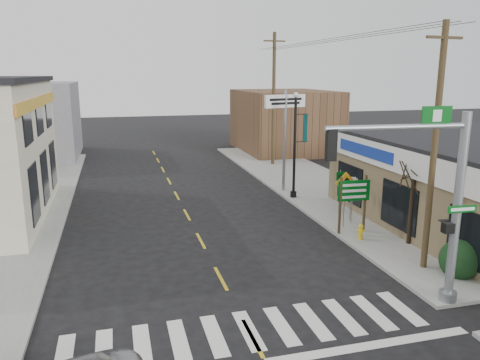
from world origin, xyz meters
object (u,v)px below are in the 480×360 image
object	(u,v)px
traffic_signal_pole	(439,190)
utility_pole_far	(274,98)
guide_sign	(353,196)
dance_center_sign	(285,115)
fire_hydrant	(361,231)
lamp_post	(296,138)
bare_tree	(415,167)
utility_pole_near	(434,147)

from	to	relation	value
traffic_signal_pole	utility_pole_far	size ratio (longest dim) A/B	0.61
guide_sign	dance_center_sign	world-z (taller)	dance_center_sign
guide_sign	fire_hydrant	bearing A→B (deg)	-89.18
traffic_signal_pole	guide_sign	xyz separation A→B (m)	(0.90, 6.66, -1.96)
guide_sign	dance_center_sign	xyz separation A→B (m)	(-0.25, 8.22, 2.93)
traffic_signal_pole	lamp_post	size ratio (longest dim) A/B	1.02
fire_hydrant	utility_pole_far	bearing A→B (deg)	83.67
fire_hydrant	bare_tree	distance (m)	3.54
guide_sign	utility_pole_near	size ratio (longest dim) A/B	0.30
traffic_signal_pole	lamp_post	bearing A→B (deg)	90.22
fire_hydrant	bare_tree	world-z (taller)	bare_tree
bare_tree	guide_sign	bearing A→B (deg)	131.91
lamp_post	utility_pole_near	size ratio (longest dim) A/B	0.68
lamp_post	dance_center_sign	size ratio (longest dim) A/B	0.99
traffic_signal_pole	guide_sign	world-z (taller)	traffic_signal_pole
traffic_signal_pole	fire_hydrant	xyz separation A→B (m)	(0.86, 5.77, -3.30)
guide_sign	utility_pole_near	world-z (taller)	utility_pole_near
bare_tree	utility_pole_far	world-z (taller)	utility_pole_far
dance_center_sign	utility_pole_near	size ratio (longest dim) A/B	0.69
utility_pole_near	utility_pole_far	world-z (taller)	utility_pole_far
fire_hydrant	lamp_post	world-z (taller)	lamp_post
guide_sign	utility_pole_near	xyz separation A→B (m)	(0.75, -4.16, 2.81)
traffic_signal_pole	lamp_post	world-z (taller)	traffic_signal_pole
dance_center_sign	utility_pole_near	xyz separation A→B (m)	(1.00, -12.39, -0.13)
lamp_post	bare_tree	bearing A→B (deg)	-84.78
fire_hydrant	utility_pole_near	bearing A→B (deg)	-76.40
utility_pole_near	bare_tree	bearing A→B (deg)	61.15
bare_tree	utility_pole_near	bearing A→B (deg)	-112.08
dance_center_sign	utility_pole_near	bearing A→B (deg)	-101.27
utility_pole_far	fire_hydrant	bearing A→B (deg)	-100.66
lamp_post	utility_pole_far	size ratio (longest dim) A/B	0.60
traffic_signal_pole	utility_pole_far	distance (m)	23.37
dance_center_sign	bare_tree	size ratio (longest dim) A/B	1.45
utility_pole_far	utility_pole_near	bearing A→B (deg)	-97.48
utility_pole_far	dance_center_sign	bearing A→B (deg)	-108.79
lamp_post	utility_pole_near	distance (m)	10.78
dance_center_sign	utility_pole_far	world-z (taller)	utility_pole_far
guide_sign	lamp_post	xyz separation A→B (m)	(-0.20, 6.52, 1.78)
bare_tree	utility_pole_far	distance (m)	18.47
fire_hydrant	dance_center_sign	distance (m)	10.06
guide_sign	fire_hydrant	xyz separation A→B (m)	(-0.05, -0.88, -1.34)
bare_tree	utility_pole_near	size ratio (longest dim) A/B	0.48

